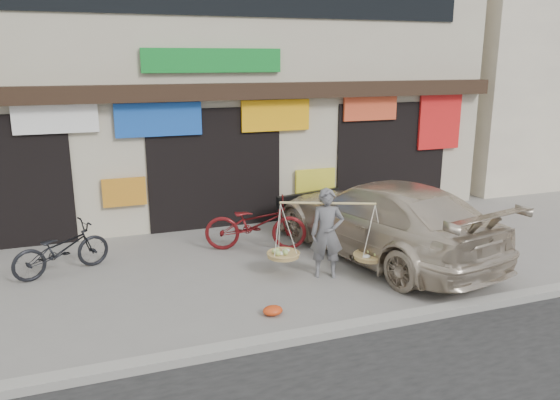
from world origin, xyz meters
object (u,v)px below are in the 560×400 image
object	(u,v)px
bike_0	(61,249)
suv	(381,219)
bike_2	(256,224)
street_vendor	(327,237)

from	to	relation	value
bike_0	suv	size ratio (longest dim) A/B	0.32
bike_0	bike_2	world-z (taller)	bike_2
suv	street_vendor	bearing A→B (deg)	10.27
bike_0	suv	world-z (taller)	suv
bike_2	street_vendor	bearing A→B (deg)	-138.68
bike_0	bike_2	bearing A→B (deg)	-111.44
street_vendor	suv	bearing A→B (deg)	46.08
bike_2	suv	xyz separation A→B (m)	(2.18, -1.16, 0.21)
street_vendor	bike_2	distance (m)	1.93
bike_2	suv	world-z (taller)	suv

